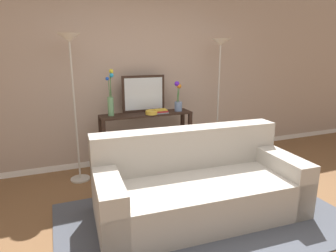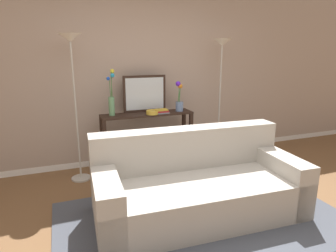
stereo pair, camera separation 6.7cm
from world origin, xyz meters
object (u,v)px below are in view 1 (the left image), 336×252
object	(u,v)px
vase_tall_flowers	(111,99)
couch	(198,186)
wall_mirror	(144,94)
vase_short_flowers	(178,100)
fruit_bowl	(152,112)
console_table	(146,131)
floor_lamp_left	(71,68)
book_stack	(161,111)
floor_lamp_right	(220,66)
book_row_under_console	(124,167)

from	to	relation	value
vase_tall_flowers	couch	bearing A→B (deg)	-66.68
wall_mirror	vase_short_flowers	distance (m)	0.53
fruit_bowl	console_table	bearing A→B (deg)	119.51
floor_lamp_left	vase_tall_flowers	world-z (taller)	floor_lamp_left
couch	book_stack	size ratio (longest dim) A/B	10.98
console_table	wall_mirror	bearing A→B (deg)	86.35
floor_lamp_right	vase_tall_flowers	distance (m)	1.71
fruit_bowl	wall_mirror	bearing A→B (deg)	101.17
floor_lamp_left	book_stack	world-z (taller)	floor_lamp_left
book_row_under_console	floor_lamp_right	bearing A→B (deg)	-3.64
vase_tall_flowers	vase_short_flowers	xyz separation A→B (m)	(1.01, -0.04, -0.06)
floor_lamp_left	book_row_under_console	world-z (taller)	floor_lamp_left
wall_mirror	book_row_under_console	xyz separation A→B (m)	(-0.36, -0.13, -1.05)
floor_lamp_right	wall_mirror	distance (m)	1.23
wall_mirror	vase_tall_flowers	distance (m)	0.52
couch	floor_lamp_right	bearing A→B (deg)	52.16
fruit_bowl	vase_tall_flowers	bearing A→B (deg)	167.60
floor_lamp_left	book_row_under_console	bearing A→B (deg)	8.51
floor_lamp_right	fruit_bowl	bearing A→B (deg)	179.81
floor_lamp_left	book_row_under_console	distance (m)	1.60
console_table	vase_tall_flowers	xyz separation A→B (m)	(-0.50, 0.03, 0.50)
floor_lamp_right	book_row_under_console	world-z (taller)	floor_lamp_right
wall_mirror	vase_short_flowers	bearing A→B (deg)	-15.19
console_table	couch	bearing A→B (deg)	-85.07
floor_lamp_left	fruit_bowl	distance (m)	1.23
fruit_bowl	book_row_under_console	distance (m)	0.91
floor_lamp_right	book_row_under_console	distance (m)	2.09
couch	wall_mirror	distance (m)	1.75
couch	fruit_bowl	world-z (taller)	fruit_bowl
couch	vase_tall_flowers	world-z (taller)	vase_tall_flowers
console_table	wall_mirror	xyz separation A→B (m)	(0.01, 0.13, 0.54)
console_table	floor_lamp_right	size ratio (longest dim) A/B	0.71
console_table	book_row_under_console	size ratio (longest dim) A/B	3.32
wall_mirror	book_row_under_console	size ratio (longest dim) A/B	1.60
wall_mirror	fruit_bowl	world-z (taller)	wall_mirror
vase_tall_flowers	book_stack	size ratio (longest dim) A/B	3.19
vase_tall_flowers	book_stack	xyz separation A→B (m)	(0.70, -0.10, -0.20)
wall_mirror	floor_lamp_right	bearing A→B (deg)	-11.18
floor_lamp_left	vase_tall_flowers	xyz separation A→B (m)	(0.49, 0.13, -0.45)
wall_mirror	book_row_under_console	distance (m)	1.12
vase_tall_flowers	wall_mirror	bearing A→B (deg)	11.13
console_table	floor_lamp_left	size ratio (longest dim) A/B	0.70
floor_lamp_right	book_stack	xyz separation A→B (m)	(-0.96, 0.02, -0.63)
floor_lamp_right	book_row_under_console	size ratio (longest dim) A/B	4.68
book_row_under_console	console_table	bearing A→B (deg)	-0.00
couch	wall_mirror	bearing A→B (deg)	94.21
couch	book_row_under_console	bearing A→B (deg)	108.61
floor_lamp_left	couch	bearing A→B (deg)	-49.82
book_stack	floor_lamp_left	bearing A→B (deg)	-178.99
vase_tall_flowers	book_row_under_console	bearing A→B (deg)	-11.43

